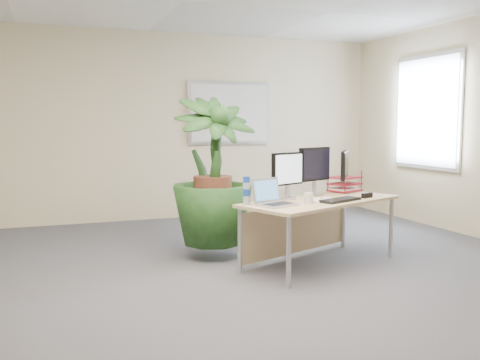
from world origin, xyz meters
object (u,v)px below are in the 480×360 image
object	(u,v)px
desk	(313,212)
monitor_left	(287,172)
monitor_right	(315,168)
floor_plant	(213,186)
laptop	(273,199)

from	to	relation	value
desk	monitor_left	bearing A→B (deg)	163.50
desk	monitor_right	size ratio (longest dim) A/B	3.67
monitor_left	monitor_right	distance (m)	0.41
floor_plant	monitor_left	world-z (taller)	floor_plant
desk	monitor_right	distance (m)	0.50
desk	monitor_left	xyz separation A→B (m)	(-0.25, 0.07, 0.40)
monitor_right	desk	bearing A→B (deg)	-120.38
monitor_left	desk	bearing A→B (deg)	-16.50
desk	laptop	distance (m)	0.62
monitor_left	laptop	xyz separation A→B (m)	(-0.29, -0.30, -0.21)
floor_plant	desk	bearing A→B (deg)	-32.22
floor_plant	laptop	xyz separation A→B (m)	(0.33, -0.78, -0.04)
monitor_right	laptop	world-z (taller)	monitor_right
floor_plant	laptop	bearing A→B (deg)	-66.83
desk	floor_plant	size ratio (longest dim) A/B	1.23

